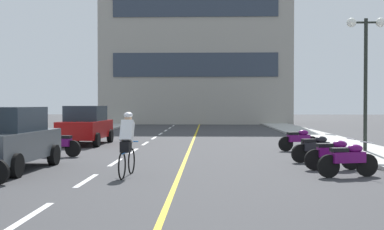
% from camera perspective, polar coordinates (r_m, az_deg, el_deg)
% --- Properties ---
extents(ground_plane, '(140.00, 140.00, 0.00)m').
position_cam_1_polar(ground_plane, '(23.70, -0.70, -3.38)').
color(ground_plane, '#38383A').
extents(curb_left, '(2.40, 72.00, 0.12)m').
position_cam_1_polar(curb_left, '(27.90, -15.38, -2.61)').
color(curb_left, '#A8A8A3').
rests_on(curb_left, ground).
extents(curb_right, '(2.40, 72.00, 0.12)m').
position_cam_1_polar(curb_right, '(27.37, 14.84, -2.68)').
color(curb_right, '#A8A8A3').
rests_on(curb_right, ground).
extents(lane_dash_1, '(0.14, 2.20, 0.01)m').
position_cam_1_polar(lane_dash_1, '(9.31, -17.49, -10.61)').
color(lane_dash_1, silver).
rests_on(lane_dash_1, ground).
extents(lane_dash_2, '(0.14, 2.20, 0.01)m').
position_cam_1_polar(lane_dash_2, '(13.09, -11.66, -7.14)').
color(lane_dash_2, silver).
rests_on(lane_dash_2, ground).
extents(lane_dash_3, '(0.14, 2.20, 0.01)m').
position_cam_1_polar(lane_dash_3, '(16.98, -8.51, -5.21)').
color(lane_dash_3, silver).
rests_on(lane_dash_3, ground).
extents(lane_dash_4, '(0.14, 2.20, 0.01)m').
position_cam_1_polar(lane_dash_4, '(20.90, -6.55, -4.00)').
color(lane_dash_4, silver).
rests_on(lane_dash_4, ground).
extents(lane_dash_5, '(0.14, 2.20, 0.01)m').
position_cam_1_polar(lane_dash_5, '(24.85, -5.21, -3.16)').
color(lane_dash_5, silver).
rests_on(lane_dash_5, ground).
extents(lane_dash_6, '(0.14, 2.20, 0.01)m').
position_cam_1_polar(lane_dash_6, '(28.82, -4.25, -2.56)').
color(lane_dash_6, silver).
rests_on(lane_dash_6, ground).
extents(lane_dash_7, '(0.14, 2.20, 0.01)m').
position_cam_1_polar(lane_dash_7, '(32.79, -3.51, -2.10)').
color(lane_dash_7, silver).
rests_on(lane_dash_7, ground).
extents(lane_dash_8, '(0.14, 2.20, 0.01)m').
position_cam_1_polar(lane_dash_8, '(36.77, -2.94, -1.74)').
color(lane_dash_8, silver).
rests_on(lane_dash_8, ground).
extents(lane_dash_9, '(0.14, 2.20, 0.01)m').
position_cam_1_polar(lane_dash_9, '(40.75, -2.48, -1.45)').
color(lane_dash_9, silver).
rests_on(lane_dash_9, ground).
extents(lane_dash_10, '(0.14, 2.20, 0.01)m').
position_cam_1_polar(lane_dash_10, '(44.74, -2.10, -1.21)').
color(lane_dash_10, silver).
rests_on(lane_dash_10, ground).
extents(lane_dash_11, '(0.14, 2.20, 0.01)m').
position_cam_1_polar(lane_dash_11, '(48.73, -1.78, -1.01)').
color(lane_dash_11, silver).
rests_on(lane_dash_11, ground).
extents(centre_line_yellow, '(0.12, 66.00, 0.01)m').
position_cam_1_polar(centre_line_yellow, '(26.68, 0.12, -2.86)').
color(centre_line_yellow, gold).
rests_on(centre_line_yellow, ground).
extents(office_building, '(18.25, 7.98, 18.52)m').
position_cam_1_polar(office_building, '(52.06, 0.47, 9.35)').
color(office_building, '#9E998E').
rests_on(office_building, ground).
extents(street_lamp_mid, '(1.46, 0.36, 5.07)m').
position_cam_1_polar(street_lamp_mid, '(20.73, 18.77, 6.51)').
color(street_lamp_mid, black).
rests_on(street_lamp_mid, curb_right).
extents(parked_car_near, '(2.09, 4.28, 1.82)m').
position_cam_1_polar(parked_car_near, '(15.53, -19.85, -2.49)').
color(parked_car_near, black).
rests_on(parked_car_near, ground).
extents(parked_car_mid, '(2.00, 4.24, 1.82)m').
position_cam_1_polar(parked_car_mid, '(24.56, -11.73, -1.10)').
color(parked_car_mid, black).
rests_on(parked_car_mid, ground).
extents(motorcycle_5, '(1.67, 0.70, 0.92)m').
position_cam_1_polar(motorcycle_5, '(13.95, 17.01, -4.71)').
color(motorcycle_5, black).
rests_on(motorcycle_5, ground).
extents(motorcycle_6, '(1.70, 0.60, 0.92)m').
position_cam_1_polar(motorcycle_6, '(15.33, 15.47, -4.17)').
color(motorcycle_6, black).
rests_on(motorcycle_6, ground).
extents(motorcycle_7, '(1.65, 0.77, 0.92)m').
position_cam_1_polar(motorcycle_7, '(17.21, 13.61, -3.58)').
color(motorcycle_7, black).
rests_on(motorcycle_7, ground).
extents(motorcycle_8, '(1.67, 0.70, 0.92)m').
position_cam_1_polar(motorcycle_8, '(19.16, -14.59, -3.10)').
color(motorcycle_8, black).
rests_on(motorcycle_8, ground).
extents(motorcycle_9, '(1.68, 0.67, 0.92)m').
position_cam_1_polar(motorcycle_9, '(21.15, 11.81, -2.68)').
color(motorcycle_9, black).
rests_on(motorcycle_9, ground).
extents(cyclist_rider, '(0.42, 1.77, 1.71)m').
position_cam_1_polar(cyclist_rider, '(13.58, -7.25, -3.07)').
color(cyclist_rider, black).
rests_on(cyclist_rider, ground).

